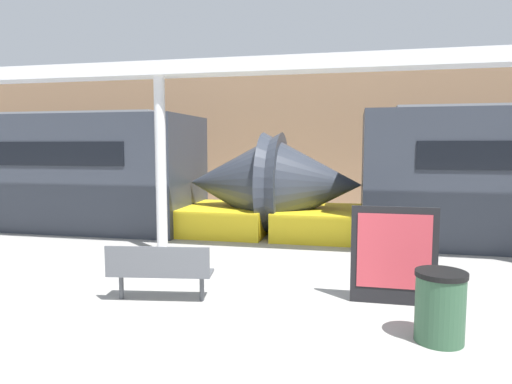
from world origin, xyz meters
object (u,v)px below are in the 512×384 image
(trash_bin, at_px, (440,306))
(support_column_near, at_px, (161,166))
(bench_near, at_px, (159,269))
(poster_board, at_px, (394,255))

(trash_bin, relative_size, support_column_near, 0.23)
(bench_near, bearing_deg, poster_board, 1.89)
(trash_bin, height_order, poster_board, poster_board)
(bench_near, height_order, support_column_near, support_column_near)
(poster_board, bearing_deg, support_column_near, 153.87)
(poster_board, bearing_deg, bench_near, -169.43)
(poster_board, bearing_deg, trash_bin, -70.08)
(bench_near, xyz_separation_m, poster_board, (3.35, 0.62, 0.23))
(trash_bin, xyz_separation_m, poster_board, (-0.44, 1.21, 0.30))
(bench_near, relative_size, poster_board, 1.11)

